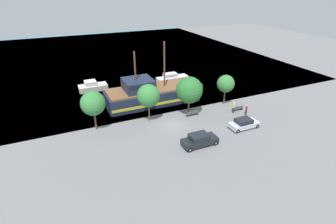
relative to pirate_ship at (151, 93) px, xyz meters
name	(u,v)px	position (x,y,z in m)	size (l,w,h in m)	color
ground_plane	(173,125)	(0.02, -8.79, -1.62)	(160.00, 160.00, 0.00)	slate
water_surface	(107,55)	(0.02, 35.21, -1.62)	(80.00, 80.00, 0.00)	teal
pirate_ship	(151,93)	(0.00, 0.00, 0.00)	(16.61, 5.60, 9.98)	#192338
moored_boat_dockside	(93,86)	(-8.05, 9.84, -0.92)	(5.20, 2.51, 1.84)	#B7B2A8
moored_boat_outer	(172,78)	(7.78, 8.44, -0.99)	(6.57, 2.08, 1.66)	silver
parked_car_curb_front	(244,123)	(8.67, -13.42, -0.93)	(4.19, 1.90, 1.40)	#B7BCC6
parked_car_curb_mid	(199,140)	(0.84, -14.70, -0.85)	(4.50, 1.91, 1.57)	black
fire_hydrant	(241,118)	(9.60, -11.60, -1.21)	(0.42, 0.25, 0.76)	red
bench_promenade_east	(192,113)	(3.94, -7.28, -1.17)	(1.97, 0.45, 0.85)	#4C4742
bench_promenade_west	(238,108)	(11.31, -8.69, -1.18)	(1.78, 0.45, 0.85)	#4C4742
pedestrian_walking_near	(234,107)	(10.28, -8.90, -0.72)	(0.32, 0.32, 1.76)	#232838
pedestrian_walking_far	(246,110)	(11.61, -10.30, -0.77)	(0.32, 0.32, 1.67)	#232838
tree_row_east	(93,103)	(-10.16, -5.42, 2.29)	(3.29, 3.29, 5.57)	brown
tree_row_mideast	(148,96)	(-2.56, -5.99, 2.31)	(3.28, 3.28, 5.57)	brown
tree_row_midwest	(189,90)	(3.64, -6.57, 2.37)	(3.98, 3.98, 5.98)	brown
tree_row_west	(226,84)	(10.90, -5.51, 1.92)	(2.84, 2.84, 4.97)	brown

